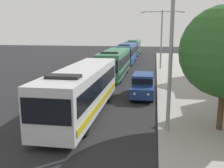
{
  "coord_description": "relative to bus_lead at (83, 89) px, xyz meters",
  "views": [
    {
      "loc": [
        3.3,
        -5.76,
        5.53
      ],
      "look_at": [
        0.22,
        13.19,
        1.5
      ],
      "focal_mm": 42.27,
      "sensor_mm": 36.0,
      "label": 1
    }
  ],
  "objects": [
    {
      "name": "bus_second_in_line",
      "position": [
        -0.0,
        13.85,
        -0.0
      ],
      "size": [
        2.58,
        11.24,
        3.21
      ],
      "color": "#33724C",
      "rests_on": "ground_plane"
    },
    {
      "name": "streetlamp_near",
      "position": [
        5.4,
        -2.49,
        3.52
      ],
      "size": [
        5.01,
        0.28,
        8.38
      ],
      "color": "gray",
      "rests_on": "sidewalk"
    },
    {
      "name": "bus_lead",
      "position": [
        0.0,
        0.0,
        0.0
      ],
      "size": [
        2.58,
        11.91,
        3.21
      ],
      "color": "silver",
      "rests_on": "ground_plane"
    },
    {
      "name": "bus_middle",
      "position": [
        -0.0,
        27.13,
        -0.0
      ],
      "size": [
        2.58,
        11.76,
        3.21
      ],
      "color": "#284C8C",
      "rests_on": "ground_plane"
    },
    {
      "name": "bus_fourth_in_line",
      "position": [
        -0.0,
        40.63,
        -0.0
      ],
      "size": [
        2.58,
        11.11,
        3.21
      ],
      "color": "#33724C",
      "rests_on": "ground_plane"
    },
    {
      "name": "white_suv",
      "position": [
        3.7,
        5.25,
        -0.66
      ],
      "size": [
        1.86,
        4.99,
        1.9
      ],
      "color": "navy",
      "rests_on": "ground_plane"
    },
    {
      "name": "streetlamp_mid",
      "position": [
        5.4,
        20.53,
        3.28
      ],
      "size": [
        5.81,
        0.28,
        7.83
      ],
      "color": "gray",
      "rests_on": "sidewalk"
    }
  ]
}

